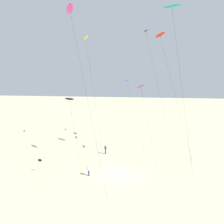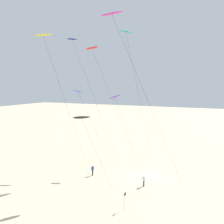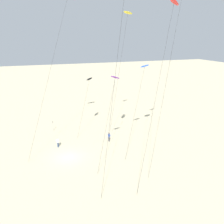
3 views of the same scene
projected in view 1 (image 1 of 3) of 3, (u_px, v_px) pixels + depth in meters
ground_plane at (118, 175)px, 30.01m from camera, size 260.00×260.00×0.00m
kite_magenta at (70, 10)px, 29.78m from camera, size 8.15×10.04×24.63m
kite_black at (69, 99)px, 35.82m from camera, size 4.04×4.33×10.72m
kite_purple at (141, 88)px, 34.08m from camera, size 3.87×4.64×13.17m
kite_teal at (172, 9)px, 31.16m from camera, size 5.04×5.44×25.15m
kite_navy at (146, 33)px, 41.33m from camera, size 6.28×7.86×23.99m
kite_yellow at (86, 39)px, 40.70m from camera, size 5.30×6.48×22.50m
kite_red at (160, 36)px, 38.32m from camera, size 6.77×8.15×22.70m
kite_blue at (127, 82)px, 40.19m from camera, size 4.44×5.66×13.96m
kite_flyer_nearest at (106, 149)px, 38.16m from camera, size 0.72×0.72×1.67m
kite_flyer_middle at (89, 170)px, 29.50m from camera, size 0.68×0.70×1.67m
marker_flag at (39, 163)px, 30.59m from camera, size 0.56×0.05×2.10m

